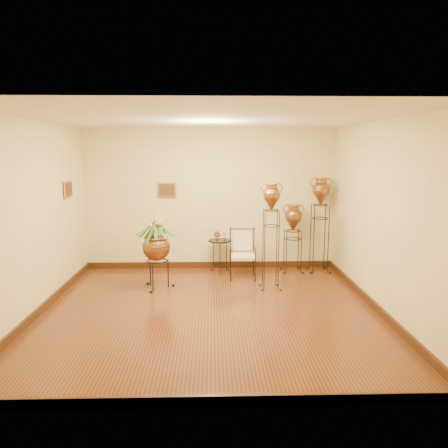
{
  "coord_description": "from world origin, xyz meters",
  "views": [
    {
      "loc": [
        0.04,
        -6.2,
        2.35
      ],
      "look_at": [
        0.25,
        1.3,
        1.1
      ],
      "focal_mm": 35.0,
      "sensor_mm": 36.0,
      "label": 1
    }
  ],
  "objects_px": {
    "amphora_mid": "(320,224)",
    "side_table": "(220,255)",
    "armchair": "(243,254)",
    "planter_urn": "(156,244)",
    "amphora_tall": "(271,235)"
  },
  "relations": [
    {
      "from": "amphora_tall",
      "to": "armchair",
      "type": "relative_size",
      "value": 2.01
    },
    {
      "from": "amphora_tall",
      "to": "armchair",
      "type": "height_order",
      "value": "amphora_tall"
    },
    {
      "from": "amphora_mid",
      "to": "side_table",
      "type": "xyz_separation_m",
      "value": [
        -1.96,
        0.0,
        -0.61
      ]
    },
    {
      "from": "armchair",
      "to": "amphora_mid",
      "type": "bearing_deg",
      "value": 17.54
    },
    {
      "from": "planter_urn",
      "to": "side_table",
      "type": "height_order",
      "value": "planter_urn"
    },
    {
      "from": "amphora_tall",
      "to": "amphora_mid",
      "type": "height_order",
      "value": "amphora_mid"
    },
    {
      "from": "amphora_tall",
      "to": "side_table",
      "type": "xyz_separation_m",
      "value": [
        -0.85,
        1.07,
        -0.61
      ]
    },
    {
      "from": "armchair",
      "to": "side_table",
      "type": "distance_m",
      "value": 0.63
    },
    {
      "from": "amphora_tall",
      "to": "side_table",
      "type": "height_order",
      "value": "amphora_tall"
    },
    {
      "from": "amphora_mid",
      "to": "planter_urn",
      "type": "distance_m",
      "value": 3.23
    },
    {
      "from": "armchair",
      "to": "side_table",
      "type": "relative_size",
      "value": 1.13
    },
    {
      "from": "armchair",
      "to": "side_table",
      "type": "xyz_separation_m",
      "value": [
        -0.41,
        0.45,
        -0.13
      ]
    },
    {
      "from": "amphora_tall",
      "to": "planter_urn",
      "type": "height_order",
      "value": "amphora_tall"
    },
    {
      "from": "amphora_mid",
      "to": "planter_urn",
      "type": "xyz_separation_m",
      "value": [
        -3.07,
        -1.0,
        -0.16
      ]
    },
    {
      "from": "amphora_mid",
      "to": "planter_urn",
      "type": "relative_size",
      "value": 1.34
    }
  ]
}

